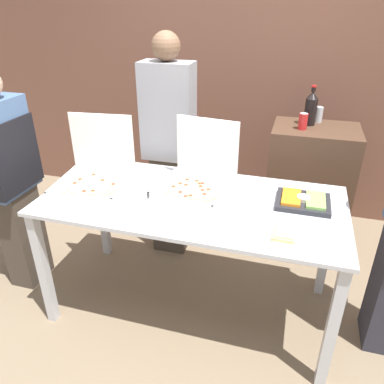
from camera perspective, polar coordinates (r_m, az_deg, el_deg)
The scene contains 13 objects.
ground_plane at distance 2.91m, azimuth 0.00°, elevation -16.66°, with size 16.00×16.00×0.00m, color #847056.
brick_wall_behind at distance 3.80m, azimuth 7.51°, elevation 17.78°, with size 10.00×0.06×2.80m.
buffet_table at distance 2.43m, azimuth 0.00°, elevation -3.38°, with size 1.91×0.91×0.89m.
pizza_box_far_left at distance 2.47m, azimuth 0.75°, elevation 2.07°, with size 0.50×0.51×0.44m.
pizza_box_far_right at distance 2.61m, azimuth -14.53°, elevation 2.64°, with size 0.50×0.51×0.45m.
paper_plate_front_left at distance 2.08m, azimuth 13.84°, elevation -6.14°, with size 0.20×0.20×0.03m.
veggie_tray at distance 2.41m, azimuth 16.57°, elevation -1.32°, with size 0.32×0.27×0.05m.
sideboard_podium at distance 3.30m, azimuth 17.09°, elevation -0.10°, with size 0.66×0.49×1.13m.
soda_bottle at distance 3.11m, azimuth 17.66°, elevation 12.10°, with size 0.09×0.09×0.31m.
soda_can_silver at distance 3.22m, azimuth 18.70°, elevation 11.12°, with size 0.07×0.07×0.12m.
soda_can_colored at distance 3.00m, azimuth 16.56°, elevation 10.28°, with size 0.07×0.07×0.12m.
person_guest_plaid at distance 3.03m, azimuth -3.53°, elevation 6.83°, with size 0.40×0.22×1.83m.
person_server_vest at distance 2.95m, azimuth -26.19°, elevation 2.52°, with size 0.24×0.42×1.64m.
Camera 1 is at (0.58, -2.01, 2.03)m, focal length 35.00 mm.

